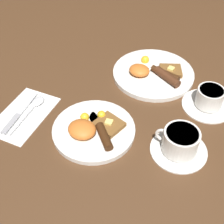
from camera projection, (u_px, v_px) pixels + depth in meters
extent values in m
plane|color=#4C301C|center=(94.00, 132.00, 0.89)|extent=(3.00, 3.00, 0.00)
cylinder|color=silver|center=(94.00, 130.00, 0.89)|extent=(0.24, 0.24, 0.01)
cylinder|color=white|center=(85.00, 120.00, 0.90)|extent=(0.07, 0.07, 0.01)
sphere|color=yellow|center=(85.00, 117.00, 0.90)|extent=(0.03, 0.03, 0.03)
cylinder|color=white|center=(101.00, 118.00, 0.91)|extent=(0.07, 0.07, 0.01)
sphere|color=yellow|center=(101.00, 115.00, 0.90)|extent=(0.02, 0.02, 0.02)
ellipsoid|color=orange|center=(82.00, 129.00, 0.85)|extent=(0.08, 0.07, 0.04)
cylinder|color=#3A1F0D|center=(104.00, 136.00, 0.84)|extent=(0.08, 0.08, 0.02)
cube|color=brown|center=(109.00, 124.00, 0.88)|extent=(0.09, 0.08, 0.01)
cube|color=#F4E072|center=(109.00, 122.00, 0.88)|extent=(0.02, 0.02, 0.01)
cylinder|color=silver|center=(153.00, 74.00, 1.07)|extent=(0.28, 0.28, 0.01)
cylinder|color=white|center=(145.00, 63.00, 1.10)|extent=(0.07, 0.07, 0.01)
sphere|color=yellow|center=(145.00, 60.00, 1.10)|extent=(0.03, 0.03, 0.03)
ellipsoid|color=orange|center=(139.00, 70.00, 1.05)|extent=(0.07, 0.06, 0.03)
cylinder|color=#492715|center=(167.00, 77.00, 1.03)|extent=(0.10, 0.07, 0.03)
cylinder|color=#3B200E|center=(165.00, 74.00, 1.04)|extent=(0.11, 0.04, 0.02)
cube|color=brown|center=(171.00, 71.00, 1.06)|extent=(0.09, 0.09, 0.01)
cube|color=#F4E072|center=(171.00, 68.00, 1.05)|extent=(0.02, 0.02, 0.01)
cylinder|color=silver|center=(179.00, 150.00, 0.84)|extent=(0.15, 0.15, 0.01)
cylinder|color=silver|center=(181.00, 141.00, 0.81)|extent=(0.10, 0.10, 0.06)
cylinder|color=#56331E|center=(182.00, 133.00, 0.79)|extent=(0.08, 0.08, 0.00)
torus|color=silver|center=(163.00, 135.00, 0.82)|extent=(0.04, 0.01, 0.04)
cylinder|color=silver|center=(207.00, 105.00, 0.96)|extent=(0.16, 0.16, 0.01)
cylinder|color=silver|center=(210.00, 97.00, 0.94)|extent=(0.08, 0.08, 0.06)
cylinder|color=#56331E|center=(212.00, 90.00, 0.92)|extent=(0.07, 0.07, 0.00)
torus|color=silver|center=(216.00, 90.00, 0.96)|extent=(0.02, 0.04, 0.04)
cube|color=white|center=(24.00, 115.00, 0.94)|extent=(0.14, 0.22, 0.01)
cube|color=silver|center=(27.00, 103.00, 0.97)|extent=(0.03, 0.10, 0.00)
cube|color=#9E9EA3|center=(11.00, 124.00, 0.90)|extent=(0.03, 0.08, 0.01)
ellipsoid|color=silver|center=(38.00, 101.00, 0.97)|extent=(0.04, 0.05, 0.01)
cube|color=silver|center=(22.00, 120.00, 0.91)|extent=(0.02, 0.13, 0.00)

